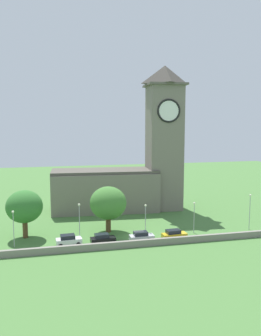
# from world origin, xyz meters

# --- Properties ---
(ground_plane) EXTENTS (200.00, 200.00, 0.00)m
(ground_plane) POSITION_xyz_m (0.00, 15.00, 0.00)
(ground_plane) COLOR #477538
(church) EXTENTS (33.29, 12.21, 35.64)m
(church) POSITION_xyz_m (4.47, 21.28, 11.27)
(church) COLOR slate
(church) RESTS_ON ground
(quay_barrier) EXTENTS (56.13, 0.70, 1.21)m
(quay_barrier) POSITION_xyz_m (0.00, -5.56, 0.61)
(quay_barrier) COLOR gray
(quay_barrier) RESTS_ON ground
(car_white) EXTENTS (4.63, 2.50, 1.92)m
(car_white) POSITION_xyz_m (-12.99, -1.93, 0.97)
(car_white) COLOR silver
(car_white) RESTS_ON ground
(car_black) EXTENTS (4.57, 2.33, 1.83)m
(car_black) POSITION_xyz_m (-6.94, -2.52, 0.92)
(car_black) COLOR black
(car_black) RESTS_ON ground
(car_silver) EXTENTS (4.49, 2.22, 1.90)m
(car_silver) POSITION_xyz_m (0.19, -3.04, 0.96)
(car_silver) COLOR silver
(car_silver) RESTS_ON ground
(car_yellow) EXTENTS (4.73, 2.32, 1.91)m
(car_yellow) POSITION_xyz_m (6.43, -3.35, 0.96)
(car_yellow) COLOR gold
(car_yellow) RESTS_ON ground
(streetlamp_west_end) EXTENTS (0.44, 0.44, 6.56)m
(streetlamp_west_end) POSITION_xyz_m (-22.40, -0.62, 4.42)
(streetlamp_west_end) COLOR #9EA0A5
(streetlamp_west_end) RESTS_ON ground
(streetlamp_west_mid) EXTENTS (0.44, 0.44, 7.11)m
(streetlamp_west_mid) POSITION_xyz_m (-10.87, -0.25, 4.74)
(streetlamp_west_mid) COLOR #9EA0A5
(streetlamp_west_mid) RESTS_ON ground
(streetlamp_central) EXTENTS (0.44, 0.44, 6.30)m
(streetlamp_central) POSITION_xyz_m (1.72, -0.26, 4.27)
(streetlamp_central) COLOR #9EA0A5
(streetlamp_central) RESTS_ON ground
(streetlamp_east_mid) EXTENTS (0.44, 0.44, 6.24)m
(streetlamp_east_mid) POSITION_xyz_m (11.66, -0.41, 4.24)
(streetlamp_east_mid) COLOR #9EA0A5
(streetlamp_east_mid) RESTS_ON ground
(streetlamp_east_end) EXTENTS (0.44, 0.44, 7.39)m
(streetlamp_east_end) POSITION_xyz_m (23.54, -1.01, 4.90)
(streetlamp_east_end) COLOR #9EA0A5
(streetlamp_east_end) RESTS_ON ground
(tree_riverside_west) EXTENTS (7.28, 7.28, 9.22)m
(tree_riverside_west) POSITION_xyz_m (-4.78, 4.07, 5.91)
(tree_riverside_west) COLOR brown
(tree_riverside_west) RESTS_ON ground
(tree_by_tower) EXTENTS (6.86, 6.86, 9.15)m
(tree_by_tower) POSITION_xyz_m (-20.78, 4.21, 6.01)
(tree_by_tower) COLOR brown
(tree_by_tower) RESTS_ON ground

